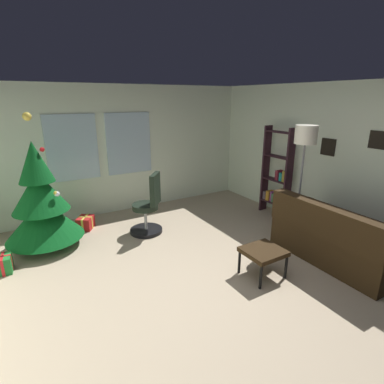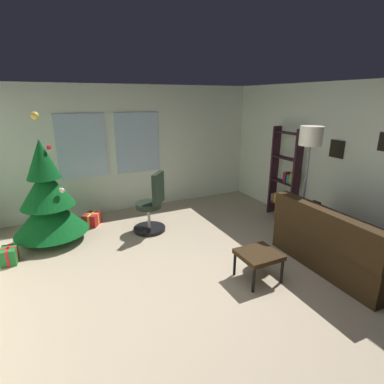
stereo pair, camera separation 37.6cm
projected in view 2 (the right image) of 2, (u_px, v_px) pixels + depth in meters
ground_plane at (202, 289)px, 3.75m from camera, size 5.35×6.24×0.10m
wall_back_with_windows at (130, 149)px, 6.07m from camera, size 5.35×0.12×2.50m
wall_right_with_frames at (363, 167)px, 4.49m from camera, size 0.12×6.24×2.50m
couch at (350, 247)px, 4.05m from camera, size 1.51×1.77×0.89m
footstool at (259, 256)px, 3.78m from camera, size 0.50×0.47×0.38m
holiday_tree at (48, 200)px, 4.72m from camera, size 1.14×1.14×2.06m
gift_box_red at (92, 219)px, 5.50m from camera, size 0.37×0.38×0.23m
gift_box_green at (9, 256)px, 4.22m from camera, size 0.22×0.28×0.24m
office_chair at (152, 209)px, 5.16m from camera, size 0.58×0.58×1.06m
bookshelf at (285, 180)px, 5.66m from camera, size 0.18×0.64×1.74m
floor_lamp at (310, 146)px, 4.40m from camera, size 0.33×0.33×1.86m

